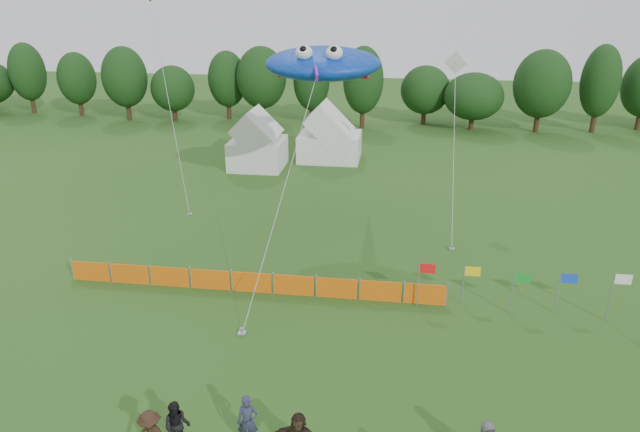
# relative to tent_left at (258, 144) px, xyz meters

# --- Properties ---
(treeline) EXTENTS (104.57, 8.78, 8.36)m
(treeline) POSITION_rel_tent_left_xyz_m (9.79, 16.17, 2.32)
(treeline) COLOR #382314
(treeline) RESTS_ON ground
(tent_left) EXTENTS (4.18, 4.18, 3.69)m
(tent_left) POSITION_rel_tent_left_xyz_m (0.00, 0.00, 0.00)
(tent_left) COLOR silver
(tent_left) RESTS_ON ground
(tent_right) EXTENTS (5.08, 4.07, 3.59)m
(tent_right) POSITION_rel_tent_left_xyz_m (5.37, 2.99, -0.05)
(tent_right) COLOR silver
(tent_right) RESTS_ON ground
(barrier_fence) EXTENTS (17.90, 0.06, 1.00)m
(barrier_fence) POSITION_rel_tent_left_xyz_m (4.53, -19.81, -1.36)
(barrier_fence) COLOR #D55D0B
(barrier_fence) RESTS_ON ground
(flag_row) EXTENTS (8.73, 0.72, 2.25)m
(flag_row) POSITION_rel_tent_left_xyz_m (16.38, -19.90, -0.49)
(flag_row) COLOR gray
(flag_row) RESTS_ON ground
(spectator_a) EXTENTS (0.71, 0.52, 1.78)m
(spectator_a) POSITION_rel_tent_left_xyz_m (6.86, -29.24, -0.97)
(spectator_a) COLOR #272A42
(spectator_a) RESTS_ON ground
(spectator_b) EXTENTS (0.95, 0.81, 1.72)m
(spectator_b) POSITION_rel_tent_left_xyz_m (4.77, -29.71, -1.01)
(spectator_b) COLOR black
(spectator_b) RESTS_ON ground
(stingray_kite) EXTENTS (6.43, 21.14, 10.60)m
(stingray_kite) POSITION_rel_tent_left_xyz_m (6.69, -10.39, 7.56)
(stingray_kite) COLOR blue
(stingray_kite) RESTS_ON ground
(small_kite_white) EXTENTS (1.41, 8.16, 9.76)m
(small_kite_white) POSITION_rel_tent_left_xyz_m (14.21, -7.78, 5.07)
(small_kite_white) COLOR white
(small_kite_white) RESTS_ON ground
(small_kite_dark) EXTENTS (6.22, 10.53, 13.13)m
(small_kite_dark) POSITION_rel_tent_left_xyz_m (-4.87, -5.25, 4.99)
(small_kite_dark) COLOR black
(small_kite_dark) RESTS_ON ground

